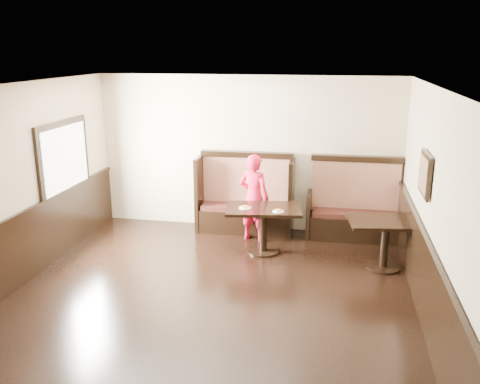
% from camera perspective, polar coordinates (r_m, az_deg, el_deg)
% --- Properties ---
extents(ground, '(7.00, 7.00, 0.00)m').
position_cam_1_polar(ground, '(6.51, -4.72, -14.14)').
color(ground, black).
rests_on(ground, ground).
extents(room_shell, '(7.00, 7.00, 7.00)m').
position_cam_1_polar(room_shell, '(6.53, -6.74, -7.53)').
color(room_shell, '#C0A98B').
rests_on(room_shell, ground).
extents(booth_main, '(1.75, 0.72, 1.45)m').
position_cam_1_polar(booth_main, '(9.26, 0.59, -1.22)').
color(booth_main, black).
rests_on(booth_main, ground).
extents(booth_neighbor, '(1.65, 0.72, 1.45)m').
position_cam_1_polar(booth_neighbor, '(9.15, 12.70, -2.14)').
color(booth_neighbor, black).
rests_on(booth_neighbor, ground).
extents(table_main, '(1.30, 0.92, 0.77)m').
position_cam_1_polar(table_main, '(8.25, 2.65, -2.95)').
color(table_main, black).
rests_on(table_main, ground).
extents(table_neighbor, '(1.21, 0.88, 0.77)m').
position_cam_1_polar(table_neighbor, '(7.96, 16.03, -4.40)').
color(table_neighbor, black).
rests_on(table_neighbor, ground).
extents(child, '(0.64, 0.51, 1.53)m').
position_cam_1_polar(child, '(8.74, 1.57, -0.65)').
color(child, red).
rests_on(child, ground).
extents(pizza_plate_left, '(0.20, 0.20, 0.04)m').
position_cam_1_polar(pizza_plate_left, '(8.15, 0.58, -1.74)').
color(pizza_plate_left, white).
rests_on(pizza_plate_left, table_main).
extents(pizza_plate_right, '(0.18, 0.18, 0.03)m').
position_cam_1_polar(pizza_plate_right, '(8.01, 4.31, -2.12)').
color(pizza_plate_right, white).
rests_on(pizza_plate_right, table_main).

